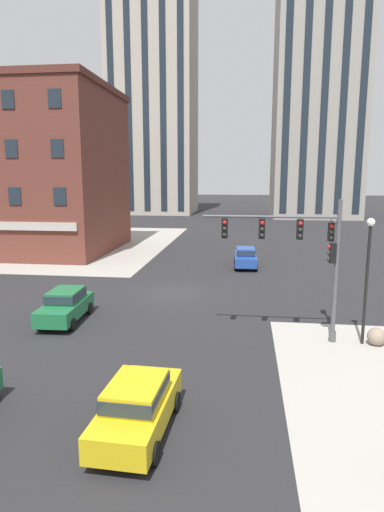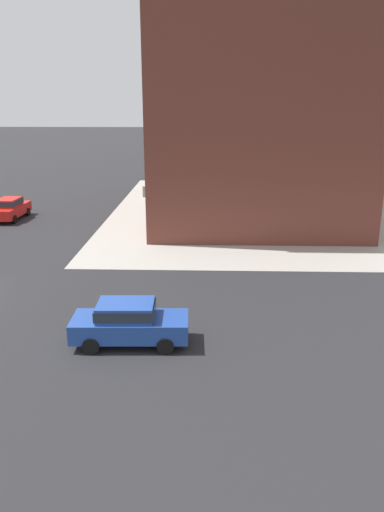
{
  "view_description": "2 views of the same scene",
  "coord_description": "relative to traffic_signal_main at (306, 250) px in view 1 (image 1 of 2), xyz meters",
  "views": [
    {
      "loc": [
        4.61,
        -27.26,
        7.53
      ],
      "look_at": [
        1.19,
        0.1,
        2.5
      ],
      "focal_mm": 30.54,
      "sensor_mm": 36.0,
      "label": 1
    },
    {
      "loc": [
        21.63,
        11.92,
        8.89
      ],
      "look_at": [
        1.87,
        11.29,
        2.68
      ],
      "focal_mm": 34.67,
      "sensor_mm": 36.0,
      "label": 2
    }
  ],
  "objects": [
    {
      "name": "car_main_southbound_near",
      "position": [
        -12.06,
        1.06,
        -3.33
      ],
      "size": [
        2.05,
        4.48,
        1.68
      ],
      "color": "#1E6B3D",
      "rests_on": "ground"
    },
    {
      "name": "bollard_sphere_curb_a",
      "position": [
        3.25,
        -0.4,
        -3.84
      ],
      "size": [
        0.81,
        0.81,
        0.81
      ],
      "primitive_type": "sphere",
      "color": "gray",
      "rests_on": "ground"
    },
    {
      "name": "residential_tower_skyline_right",
      "position": [
        9.82,
        66.86,
        26.61
      ],
      "size": [
        15.78,
        17.3,
        61.68
      ],
      "color": "#9E998E",
      "rests_on": "ground"
    },
    {
      "name": "traffic_signal_main",
      "position": [
        0.0,
        0.0,
        0.0
      ],
      "size": [
        6.22,
        2.09,
        6.55
      ],
      "color": "#4C4C51",
      "rests_on": "ground"
    },
    {
      "name": "car_main_southbound_far",
      "position": [
        -5.78,
        -8.47,
        -3.33
      ],
      "size": [
        2.05,
        4.48,
        1.68
      ],
      "color": "gold",
      "rests_on": "ground"
    },
    {
      "name": "car_main_northbound_far",
      "position": [
        -2.71,
        16.24,
        -3.33
      ],
      "size": [
        2.0,
        4.45,
        1.68
      ],
      "color": "#23479E",
      "rests_on": "ground"
    },
    {
      "name": "residential_tower_skyline_left",
      "position": [
        -22.04,
        71.51,
        19.49
      ],
      "size": [
        16.95,
        15.12,
        47.43
      ],
      "color": "#B2A899",
      "rests_on": "ground"
    },
    {
      "name": "ground_plane",
      "position": [
        -7.33,
        7.26,
        -4.25
      ],
      "size": [
        320.0,
        320.0,
        0.0
      ],
      "primitive_type": "plane",
      "color": "#262628"
    },
    {
      "name": "street_lamp_corner_near",
      "position": [
        2.67,
        -0.3,
        -0.67
      ],
      "size": [
        0.36,
        0.36,
        5.76
      ],
      "color": "black",
      "rests_on": "ground"
    },
    {
      "name": "sidewalk_far_corner",
      "position": [
        -27.33,
        27.26,
        -4.25
      ],
      "size": [
        32.0,
        32.0,
        0.02
      ],
      "primitive_type": "cube",
      "color": "#A8A399",
      "rests_on": "ground"
    }
  ]
}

